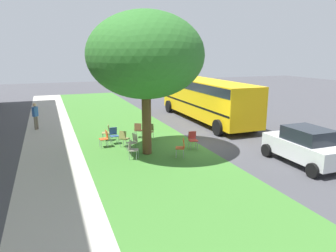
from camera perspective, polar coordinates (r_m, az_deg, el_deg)
ground at (r=17.01m, az=6.47°, el=-3.34°), size 80.00×80.00×0.00m
grass_verge at (r=15.84m, az=-3.91°, el=-4.51°), size 48.00×6.00×0.01m
sidewalk_strip at (r=15.23m, az=-20.03°, el=-6.03°), size 48.00×2.80×0.01m
street_tree at (r=14.75m, az=-4.05°, el=12.50°), size 5.36×5.36×6.64m
chair_0 at (r=18.14m, az=-5.34°, el=-0.57°), size 0.57×0.57×0.88m
chair_1 at (r=14.82m, az=2.43°, el=-3.65°), size 0.55×0.56×0.88m
chair_2 at (r=14.61m, az=-6.48°, el=-3.98°), size 0.56×0.57×0.88m
chair_3 at (r=17.85m, az=-3.32°, el=-0.76°), size 0.59×0.58×0.88m
chair_4 at (r=16.46m, az=-7.92°, el=-2.06°), size 0.59×0.59×0.88m
chair_5 at (r=16.15m, az=4.47°, el=-2.27°), size 0.47×0.46×0.88m
chair_6 at (r=16.65m, az=-11.26°, el=-2.02°), size 0.44×0.45×0.88m
chair_7 at (r=15.75m, az=-6.28°, el=-2.70°), size 0.52×0.52×0.88m
chair_8 at (r=17.20m, az=-9.70°, el=-1.46°), size 0.45×0.44×0.88m
chair_9 at (r=17.86m, az=-10.89°, el=-0.97°), size 0.51×0.51×0.88m
parked_car at (r=15.01m, az=23.40°, el=-3.26°), size 3.70×1.92×1.65m
school_bus at (r=22.65m, az=6.83°, el=5.32°), size 10.40×2.80×2.88m
pedestrian_0 at (r=21.68m, az=-22.70°, el=1.81°), size 0.41×0.37×1.69m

